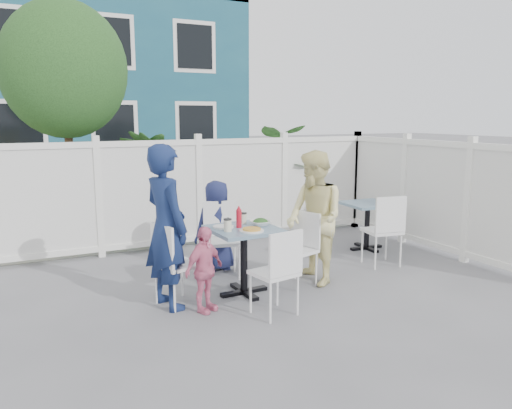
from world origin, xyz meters
name	(u,v)px	position (x,y,z in m)	size (l,w,h in m)	color
ground	(266,296)	(0.00, 0.00, 0.00)	(80.00, 80.00, 0.00)	slate
near_sidewalk	(168,227)	(0.00, 3.80, 0.01)	(24.00, 2.60, 0.01)	gray
street	(125,197)	(0.00, 7.50, 0.00)	(24.00, 5.00, 0.01)	black
far_sidewalk	(103,182)	(0.00, 10.60, 0.01)	(24.00, 1.60, 0.01)	gray
building	(67,84)	(-0.50, 14.00, 3.00)	(11.00, 6.00, 6.00)	navy
fence_back	(199,194)	(0.10, 2.40, 0.78)	(5.86, 0.08, 1.60)	white
fence_right	(434,198)	(3.00, 0.60, 0.78)	(0.08, 3.66, 1.60)	white
tree	(64,70)	(-1.60, 3.30, 2.59)	(1.80, 1.62, 3.59)	#382316
utility_cabinet	(10,197)	(-2.45, 4.00, 0.69)	(0.74, 0.53, 1.37)	gold
potted_shrub_a	(153,186)	(-0.41, 3.10, 0.86)	(0.96, 0.96, 1.71)	#1C3A18
potted_shrub_b	(288,177)	(1.98, 3.00, 0.88)	(1.59, 1.38, 1.77)	#1C3A18
main_table	(244,243)	(-0.18, 0.20, 0.58)	(0.73, 0.73, 0.74)	#416273
spare_table	(367,213)	(2.23, 1.11, 0.54)	(0.69, 0.69, 0.69)	#416273
chair_left	(171,258)	(-0.99, 0.19, 0.51)	(0.48, 0.49, 0.87)	white
chair_right	(301,243)	(0.56, 0.20, 0.49)	(0.47, 0.48, 0.85)	white
chair_back	(221,233)	(-0.15, 0.92, 0.53)	(0.50, 0.48, 0.91)	white
chair_near	(279,267)	(-0.14, -0.54, 0.51)	(0.46, 0.44, 0.87)	white
chair_spare	(385,226)	(1.88, 0.31, 0.55)	(0.49, 0.47, 0.94)	white
man	(166,227)	(-1.03, 0.21, 0.84)	(0.61, 0.40, 1.67)	#14224D
woman	(314,218)	(0.71, 0.17, 0.78)	(0.76, 0.59, 1.56)	#EFDC56
boy	(217,226)	(-0.12, 1.13, 0.58)	(0.56, 0.37, 1.15)	#1A204A
toddler	(204,270)	(-0.74, -0.10, 0.44)	(0.51, 0.21, 0.87)	pink
plate_main	(252,231)	(-0.17, 0.01, 0.75)	(0.26, 0.26, 0.02)	white
plate_side	(223,227)	(-0.37, 0.31, 0.75)	(0.23, 0.23, 0.02)	white
salad_bowl	(260,223)	(0.04, 0.22, 0.77)	(0.22, 0.22, 0.05)	white
coffee_cup_a	(228,226)	(-0.40, 0.12, 0.81)	(0.08, 0.08, 0.12)	beige
coffee_cup_b	(243,219)	(-0.09, 0.40, 0.80)	(0.08, 0.08, 0.11)	beige
ketchup_bottle	(239,219)	(-0.22, 0.24, 0.84)	(0.06, 0.06, 0.19)	red
salt_shaker	(225,221)	(-0.29, 0.46, 0.78)	(0.03, 0.03, 0.07)	white
pepper_shaker	(228,221)	(-0.24, 0.48, 0.78)	(0.03, 0.03, 0.07)	black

